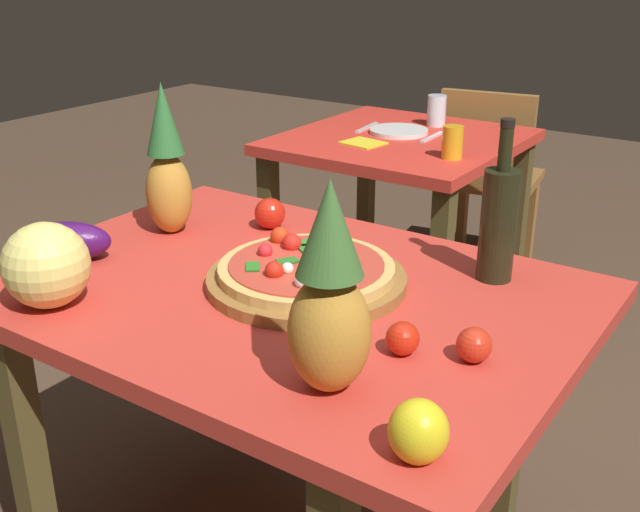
# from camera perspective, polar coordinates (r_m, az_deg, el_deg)

# --- Properties ---
(display_table) EXTENTS (1.24, 0.89, 0.76)m
(display_table) POSITION_cam_1_polar(r_m,az_deg,el_deg) (1.65, -2.90, -5.14)
(display_table) COLOR #4F4421
(display_table) RESTS_ON ground_plane
(background_table) EXTENTS (0.81, 0.85, 0.76)m
(background_table) POSITION_cam_1_polar(r_m,az_deg,el_deg) (2.92, 5.95, 6.48)
(background_table) COLOR #4F4421
(background_table) RESTS_ON ground_plane
(dining_chair) EXTENTS (0.45, 0.45, 0.85)m
(dining_chair) POSITION_cam_1_polar(r_m,az_deg,el_deg) (3.49, 12.44, 6.16)
(dining_chair) COLOR olive
(dining_chair) RESTS_ON ground_plane
(pizza_board) EXTENTS (0.42, 0.42, 0.02)m
(pizza_board) POSITION_cam_1_polar(r_m,az_deg,el_deg) (1.60, -1.01, -1.80)
(pizza_board) COLOR olive
(pizza_board) RESTS_ON display_table
(pizza) EXTENTS (0.37, 0.37, 0.06)m
(pizza) POSITION_cam_1_polar(r_m,az_deg,el_deg) (1.59, -1.12, -0.86)
(pizza) COLOR #D8AE5C
(pizza) RESTS_ON pizza_board
(wine_bottle) EXTENTS (0.08, 0.08, 0.34)m
(wine_bottle) POSITION_cam_1_polar(r_m,az_deg,el_deg) (1.64, 13.16, 2.53)
(wine_bottle) COLOR black
(wine_bottle) RESTS_ON display_table
(pineapple_left) EXTENTS (0.11, 0.11, 0.37)m
(pineapple_left) POSITION_cam_1_polar(r_m,az_deg,el_deg) (1.89, -11.32, 6.48)
(pineapple_left) COLOR #C28931
(pineapple_left) RESTS_ON display_table
(pineapple_right) EXTENTS (0.13, 0.13, 0.35)m
(pineapple_right) POSITION_cam_1_polar(r_m,az_deg,el_deg) (1.18, 0.72, -3.26)
(pineapple_right) COLOR #C2852F
(pineapple_right) RESTS_ON display_table
(melon) EXTENTS (0.17, 0.17, 0.17)m
(melon) POSITION_cam_1_polar(r_m,az_deg,el_deg) (1.58, -19.73, -0.66)
(melon) COLOR #EFDF72
(melon) RESTS_ON display_table
(bell_pepper) EXTENTS (0.09, 0.09, 0.09)m
(bell_pepper) POSITION_cam_1_polar(r_m,az_deg,el_deg) (1.09, 7.35, -12.83)
(bell_pepper) COLOR yellow
(bell_pepper) RESTS_ON display_table
(eggplant) EXTENTS (0.22, 0.19, 0.09)m
(eggplant) POSITION_cam_1_polar(r_m,az_deg,el_deg) (1.81, -18.36, 1.04)
(eggplant) COLOR #3F1054
(eggplant) RESTS_ON display_table
(tomato_at_corner) EXTENTS (0.06, 0.06, 0.06)m
(tomato_at_corner) POSITION_cam_1_polar(r_m,az_deg,el_deg) (1.34, 11.40, -6.51)
(tomato_at_corner) COLOR red
(tomato_at_corner) RESTS_ON display_table
(tomato_beside_pepper) EXTENTS (0.06, 0.06, 0.06)m
(tomato_beside_pepper) POSITION_cam_1_polar(r_m,az_deg,el_deg) (1.34, 6.17, -6.12)
(tomato_beside_pepper) COLOR red
(tomato_beside_pepper) RESTS_ON display_table
(tomato_by_bottle) EXTENTS (0.08, 0.08, 0.08)m
(tomato_by_bottle) POSITION_cam_1_polar(r_m,az_deg,el_deg) (1.92, -3.75, 3.19)
(tomato_by_bottle) COLOR red
(tomato_by_bottle) RESTS_ON display_table
(drinking_glass_juice) EXTENTS (0.07, 0.07, 0.11)m
(drinking_glass_juice) POSITION_cam_1_polar(r_m,az_deg,el_deg) (2.59, 9.84, 8.34)
(drinking_glass_juice) COLOR #F1A31C
(drinking_glass_juice) RESTS_ON background_table
(drinking_glass_water) EXTENTS (0.07, 0.07, 0.12)m
(drinking_glass_water) POSITION_cam_1_polar(r_m,az_deg,el_deg) (3.07, 8.68, 10.66)
(drinking_glass_water) COLOR silver
(drinking_glass_water) RESTS_ON background_table
(dinner_plate) EXTENTS (0.22, 0.22, 0.02)m
(dinner_plate) POSITION_cam_1_polar(r_m,az_deg,el_deg) (2.94, 5.89, 9.24)
(dinner_plate) COLOR white
(dinner_plate) RESTS_ON background_table
(fork_utensil) EXTENTS (0.03, 0.18, 0.01)m
(fork_utensil) POSITION_cam_1_polar(r_m,az_deg,el_deg) (3.01, 3.52, 9.54)
(fork_utensil) COLOR silver
(fork_utensil) RESTS_ON background_table
(knife_utensil) EXTENTS (0.02, 0.18, 0.01)m
(knife_utensil) POSITION_cam_1_polar(r_m,az_deg,el_deg) (2.88, 8.36, 8.76)
(knife_utensil) COLOR silver
(knife_utensil) RESTS_ON background_table
(napkin_folded) EXTENTS (0.16, 0.14, 0.01)m
(napkin_folded) POSITION_cam_1_polar(r_m,az_deg,el_deg) (2.77, 3.23, 8.41)
(napkin_folded) COLOR yellow
(napkin_folded) RESTS_ON background_table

